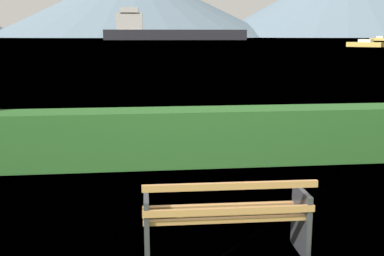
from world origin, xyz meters
The scene contains 8 objects.
ground_plane centered at (0.00, 0.00, 0.00)m, with size 1400.00×1400.00×0.00m, color #567A38.
water_surface centered at (0.00, 309.48, 0.00)m, with size 620.00×620.00×0.00m, color slate.
park_bench centered at (0.00, -0.06, 0.42)m, with size 1.68×0.60×0.87m.
hedge_row centered at (0.00, 3.56, 0.48)m, with size 11.45×0.76×0.97m, color #285B23.
cargo_ship_large centered at (13.66, 234.70, 4.31)m, with size 69.97×12.75×15.43m.
fishing_boat_near centered at (44.22, 85.85, 0.56)m, with size 6.22×6.73×1.51m.
sailboat_mid centered at (103.64, 191.53, 0.73)m, with size 7.50×8.77×2.03m.
distant_hills centered at (39.94, 573.68, 41.70)m, with size 823.84×352.78×89.73m.
Camera 1 is at (-0.87, -4.52, 2.22)m, focal length 44.57 mm.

